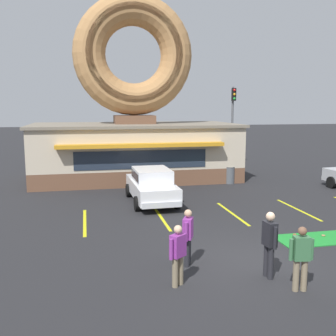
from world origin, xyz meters
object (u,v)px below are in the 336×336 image
golf_ball (309,239)px  car_white (152,184)px  pedestrian_hooded_kid (301,256)px  trash_bin (230,175)px  traffic_light_pole (233,116)px  pedestrian_blue_sweater_man (178,253)px  pedestrian_leather_jacket_man (269,241)px  pedestrian_clipboard_woman (188,235)px

golf_ball → car_white: size_ratio=0.01×
golf_ball → pedestrian_hooded_kid: (-2.18, -3.16, 0.83)m
trash_bin → traffic_light_pole: bearing=68.0°
pedestrian_blue_sweater_man → pedestrian_hooded_kid: (2.81, -0.87, 0.03)m
golf_ball → pedestrian_hooded_kid: 3.93m
car_white → pedestrian_leather_jacket_man: size_ratio=2.63×
pedestrian_leather_jacket_man → traffic_light_pole: 19.42m
pedestrian_blue_sweater_man → pedestrian_clipboard_woman: pedestrian_clipboard_woman is taller
pedestrian_blue_sweater_man → pedestrian_leather_jacket_man: bearing=-0.4°
pedestrian_clipboard_woman → traffic_light_pole: size_ratio=0.28×
golf_ball → trash_bin: 9.90m
pedestrian_blue_sweater_man → pedestrian_leather_jacket_man: (2.41, -0.02, 0.13)m
pedestrian_hooded_kid → pedestrian_leather_jacket_man: size_ratio=0.91×
pedestrian_clipboard_woman → pedestrian_hooded_kid: bearing=-42.4°
pedestrian_blue_sweater_man → traffic_light_pole: traffic_light_pole is taller
pedestrian_blue_sweater_man → pedestrian_clipboard_woman: bearing=64.4°
pedestrian_clipboard_woman → traffic_light_pole: (7.85, 17.08, 2.83)m
pedestrian_hooded_kid → trash_bin: bearing=76.4°
car_white → pedestrian_leather_jacket_man: (1.63, -8.56, 0.10)m
pedestrian_blue_sweater_man → pedestrian_clipboard_woman: size_ratio=0.97×
pedestrian_hooded_kid → trash_bin: 13.38m
pedestrian_clipboard_woman → pedestrian_leather_jacket_man: bearing=-32.9°
traffic_light_pole → trash_bin: bearing=-112.0°
golf_ball → pedestrian_blue_sweater_man: pedestrian_blue_sweater_man is taller
trash_bin → traffic_light_pole: 7.34m
car_white → trash_bin: (5.16, 3.59, -0.37)m
golf_ball → pedestrian_blue_sweater_man: size_ratio=0.03×
pedestrian_hooded_kid → traffic_light_pole: traffic_light_pole is taller
pedestrian_leather_jacket_man → traffic_light_pole: bearing=71.8°
golf_ball → pedestrian_clipboard_woman: pedestrian_clipboard_woman is taller
golf_ball → pedestrian_clipboard_woman: 4.64m
trash_bin → pedestrian_clipboard_woman: bearing=-116.2°
golf_ball → pedestrian_blue_sweater_man: 5.55m
pedestrian_leather_jacket_man → trash_bin: 12.66m
car_white → pedestrian_hooded_kid: size_ratio=2.88×
golf_ball → pedestrian_leather_jacket_man: 3.58m
pedestrian_blue_sweater_man → golf_ball: bearing=24.7°
pedestrian_hooded_kid → pedestrian_leather_jacket_man: pedestrian_leather_jacket_man is taller
pedestrian_hooded_kid → pedestrian_clipboard_woman: bearing=137.6°
pedestrian_leather_jacket_man → car_white: bearing=100.8°
traffic_light_pole → pedestrian_hooded_kid: bearing=-106.3°
pedestrian_leather_jacket_man → pedestrian_clipboard_woman: pedestrian_leather_jacket_man is taller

